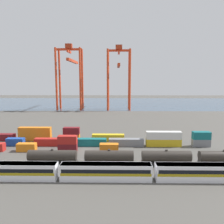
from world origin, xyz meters
TOP-DOWN VIEW (x-y plane):
  - ground_plane at (0.00, 40.00)m, footprint 420.00×420.00m
  - harbour_water at (0.00, 145.80)m, footprint 400.00×110.00m
  - passenger_train at (7.85, -22.47)m, footprint 64.99×3.14m
  - freight_tank_row at (16.06, -13.16)m, footprint 59.72×2.93m
  - shipping_container_1 at (-18.86, -1.76)m, footprint 6.04×2.44m
  - shipping_container_2 at (-5.45, -1.76)m, footprint 6.04×2.44m
  - shipping_container_3 at (-5.45, -1.76)m, footprint 6.04×2.44m
  - shipping_container_4 at (7.95, -1.76)m, footprint 6.04×2.44m
  - shipping_container_5 at (-25.30, 4.48)m, footprint 6.04×2.44m
  - shipping_container_6 at (-12.29, 4.48)m, footprint 12.10×2.44m
  - shipping_container_7 at (0.73, 4.48)m, footprint 12.10×2.44m
  - shipping_container_8 at (13.74, 4.48)m, footprint 12.10×2.44m
  - shipping_container_9 at (26.75, 4.48)m, footprint 12.10×2.44m
  - shipping_container_10 at (26.75, 4.48)m, footprint 12.10×2.44m
  - shipping_container_11 at (39.76, 4.48)m, footprint 6.04×2.44m
  - shipping_container_12 at (39.76, 4.48)m, footprint 6.04×2.44m
  - shipping_container_14 at (-20.49, 10.73)m, footprint 12.10×2.44m
  - shipping_container_15 at (-20.49, 10.73)m, footprint 12.10×2.44m
  - shipping_container_16 at (-6.63, 10.73)m, footprint 6.04×2.44m
  - shipping_container_17 at (-6.63, 10.73)m, footprint 6.04×2.44m
  - shipping_container_18 at (7.23, 10.73)m, footprint 12.10×2.44m
  - gantry_crane_west at (-24.79, 103.20)m, footprint 19.28×41.19m
  - gantry_crane_central at (12.28, 102.36)m, footprint 17.80×34.91m

SIDE VIEW (x-z plane):
  - ground_plane at x=0.00m, z-range 0.00..0.00m
  - harbour_water at x=0.00m, z-range 0.00..0.01m
  - shipping_container_1 at x=-18.86m, z-range 0.00..2.60m
  - shipping_container_2 at x=-5.45m, z-range 0.00..2.60m
  - shipping_container_4 at x=7.95m, z-range 0.00..2.60m
  - shipping_container_5 at x=-25.30m, z-range 0.00..2.60m
  - shipping_container_6 at x=-12.29m, z-range 0.00..2.60m
  - shipping_container_7 at x=0.73m, z-range 0.00..2.60m
  - shipping_container_8 at x=13.74m, z-range 0.00..2.60m
  - shipping_container_9 at x=26.75m, z-range 0.00..2.60m
  - shipping_container_11 at x=39.76m, z-range 0.00..2.60m
  - shipping_container_14 at x=-20.49m, z-range 0.00..2.60m
  - shipping_container_16 at x=-6.63m, z-range 0.00..2.60m
  - shipping_container_18 at x=7.23m, z-range 0.00..2.60m
  - freight_tank_row at x=16.06m, z-range -0.12..4.27m
  - passenger_train at x=7.85m, z-range 0.19..4.09m
  - shipping_container_3 at x=-5.45m, z-range 2.60..5.20m
  - shipping_container_10 at x=26.75m, z-range 2.60..5.20m
  - shipping_container_12 at x=39.76m, z-range 2.60..5.20m
  - shipping_container_15 at x=-20.49m, z-range 2.60..5.20m
  - shipping_container_17 at x=-6.63m, z-range 2.60..5.20m
  - gantry_crane_central at x=12.28m, z-range 4.76..52.72m
  - gantry_crane_west at x=-24.79m, z-range 5.82..54.68m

